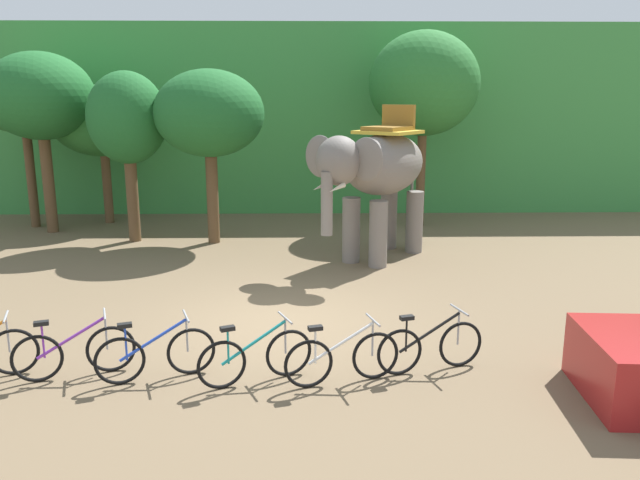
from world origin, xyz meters
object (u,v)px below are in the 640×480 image
(bike_blue, at_px, (156,354))
(bike_black, at_px, (430,346))
(bike_teal, at_px, (256,357))
(tree_far_right, at_px, (424,84))
(tree_center_right, at_px, (102,121))
(bike_white, at_px, (342,358))
(tree_center, at_px, (209,114))
(tree_left, at_px, (23,100))
(elephant, at_px, (378,172))
(bike_purple, at_px, (74,352))
(tree_center_left, at_px, (40,97))
(tree_right, at_px, (127,120))

(bike_blue, bearing_deg, bike_black, 2.98)
(bike_teal, xyz_separation_m, bike_black, (2.55, 0.33, 0.00))
(tree_far_right, bearing_deg, bike_black, -99.13)
(tree_center_right, bearing_deg, bike_white, -59.63)
(tree_center, relative_size, bike_blue, 2.88)
(tree_left, xyz_separation_m, tree_far_right, (12.03, -0.04, 0.47))
(tree_far_right, distance_m, bike_white, 12.14)
(elephant, relative_size, bike_black, 2.35)
(bike_blue, bearing_deg, tree_center, 92.79)
(bike_teal, distance_m, bike_white, 1.23)
(tree_left, bearing_deg, bike_blue, -59.98)
(tree_far_right, xyz_separation_m, bike_white, (-3.04, -11.07, -3.95))
(tree_center, xyz_separation_m, bike_purple, (-0.78, -8.54, -3.12))
(tree_center, bearing_deg, bike_blue, -87.21)
(tree_center_left, bearing_deg, tree_center, -16.61)
(tree_right, height_order, tree_center, tree_center)
(tree_center, bearing_deg, elephant, -24.15)
(tree_right, relative_size, bike_white, 2.80)
(tree_center_right, distance_m, tree_center, 4.79)
(elephant, xyz_separation_m, bike_white, (-1.23, -6.89, -1.82))
(tree_center_right, xyz_separation_m, bike_blue, (4.21, -11.56, -2.83))
(bike_black, bearing_deg, tree_center_right, 125.86)
(tree_left, xyz_separation_m, bike_black, (10.31, -10.72, -3.47))
(elephant, xyz_separation_m, bike_blue, (-3.90, -6.71, -1.82))
(tree_center_right, bearing_deg, tree_right, -60.15)
(bike_purple, distance_m, bike_blue, 1.20)
(tree_left, relative_size, bike_teal, 3.08)
(tree_center_right, bearing_deg, bike_teal, -64.18)
(bike_blue, bearing_deg, bike_purple, 174.91)
(tree_left, xyz_separation_m, tree_right, (3.63, -2.03, -0.49))
(bike_white, bearing_deg, elephant, 79.87)
(tree_far_right, relative_size, elephant, 1.51)
(tree_far_right, distance_m, bike_blue, 12.91)
(bike_purple, bearing_deg, bike_blue, -5.09)
(bike_purple, xyz_separation_m, bike_white, (3.87, -0.29, 0.00))
(elephant, relative_size, bike_white, 2.35)
(tree_right, relative_size, bike_purple, 2.85)
(tree_center_right, relative_size, tree_right, 0.93)
(tree_center_left, height_order, tree_center, tree_center_left)
(tree_right, bearing_deg, bike_teal, -65.43)
(bike_teal, bearing_deg, bike_blue, 175.03)
(tree_left, xyz_separation_m, tree_center_right, (2.10, 0.63, -0.64))
(tree_left, bearing_deg, bike_teal, -54.94)
(tree_left, xyz_separation_m, tree_center, (5.89, -2.28, -0.35))
(tree_center_left, height_order, bike_purple, tree_center_left)
(bike_purple, height_order, bike_white, same)
(tree_left, height_order, tree_far_right, tree_far_right)
(tree_far_right, distance_m, bike_black, 11.52)
(tree_left, xyz_separation_m, bike_purple, (5.11, -10.82, -3.47))
(elephant, distance_m, bike_teal, 7.49)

